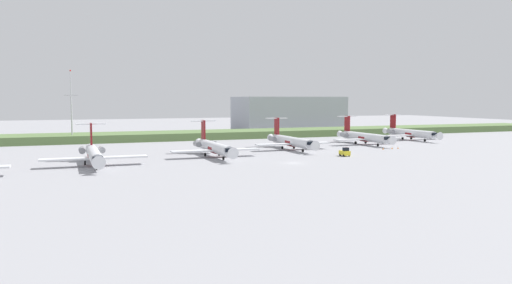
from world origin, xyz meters
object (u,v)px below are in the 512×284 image
safety_cone_mid_marker (392,148)px  safety_cone_front_marker (383,149)px  regional_jet_third (214,147)px  regional_jet_fourth (291,141)px  antenna_mast (72,113)px  safety_cone_rear_marker (398,148)px  baggage_tug (345,152)px  regional_jet_fifth (364,137)px  regional_jet_sixth (410,133)px  regional_jet_second (94,154)px

safety_cone_mid_marker → safety_cone_front_marker: bearing=-172.3°
regional_jet_third → regional_jet_fourth: (26.27, 9.95, 0.00)m
antenna_mast → safety_cone_rear_marker: antenna_mast is taller
regional_jet_third → baggage_tug: 33.89m
regional_jet_fourth → regional_jet_fifth: bearing=13.3°
regional_jet_fifth → safety_cone_rear_marker: 16.56m
safety_cone_front_marker → safety_cone_mid_marker: 3.56m
regional_jet_sixth → safety_cone_rear_marker: 35.71m
regional_jet_fifth → safety_cone_front_marker: bearing=-104.3°
regional_jet_third → safety_cone_mid_marker: bearing=0.5°
safety_cone_mid_marker → safety_cone_rear_marker: size_ratio=1.00×
antenna_mast → baggage_tug: antenna_mast is taller
regional_jet_fourth → regional_jet_sixth: 57.82m
regional_jet_fifth → antenna_mast: 98.47m
regional_jet_second → baggage_tug: size_ratio=9.69×
regional_jet_second → regional_jet_sixth: 116.30m
regional_jet_fourth → baggage_tug: (5.79, -20.84, -1.53)m
antenna_mast → safety_cone_front_marker: size_ratio=44.73×
regional_jet_fifth → safety_cone_rear_marker: regional_jet_fifth is taller
regional_jet_fifth → baggage_tug: bearing=-130.5°
antenna_mast → safety_cone_front_marker: (84.70, -58.34, -9.91)m
regional_jet_second → regional_jet_third: size_ratio=1.00×
safety_cone_front_marker → safety_cone_rear_marker: 5.72m
baggage_tug → regional_jet_fifth: bearing=49.5°
safety_cone_front_marker → regional_jet_fourth: bearing=158.5°
antenna_mast → safety_cone_front_marker: antenna_mast is taller
regional_jet_second → regional_jet_third: (29.77, 6.79, 0.00)m
safety_cone_front_marker → baggage_tug: bearing=-150.7°
baggage_tug → regional_jet_second: bearing=176.2°
regional_jet_fifth → safety_cone_front_marker: size_ratio=56.36×
baggage_tug → antenna_mast: bearing=133.3°
regional_jet_third → safety_cone_rear_marker: size_ratio=56.36×
safety_cone_front_marker → safety_cone_mid_marker: size_ratio=1.00×
regional_jet_second → regional_jet_third: same height
regional_jet_third → safety_cone_mid_marker: (55.01, 0.49, -2.26)m
regional_jet_third → safety_cone_rear_marker: (57.18, 0.61, -2.26)m
regional_jet_sixth → safety_cone_mid_marker: 37.31m
regional_jet_third → antenna_mast: antenna_mast is taller
safety_cone_rear_marker → antenna_mast: bearing=147.4°
regional_jet_sixth → safety_cone_front_marker: bearing=-138.7°
regional_jet_third → regional_jet_fifth: 58.33m
regional_jet_second → safety_cone_front_marker: size_ratio=56.36×
antenna_mast → safety_cone_rear_marker: (90.39, -57.75, -9.91)m
regional_jet_third → regional_jet_fifth: (55.81, 16.96, 0.00)m
antenna_mast → safety_cone_mid_marker: 105.97m
regional_jet_fourth → antenna_mast: (-59.47, 48.41, 7.65)m
regional_jet_second → baggage_tug: 61.98m
antenna_mast → regional_jet_sixth: bearing=-15.5°
regional_jet_third → safety_cone_mid_marker: regional_jet_third is taller
baggage_tug → safety_cone_front_marker: 22.30m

